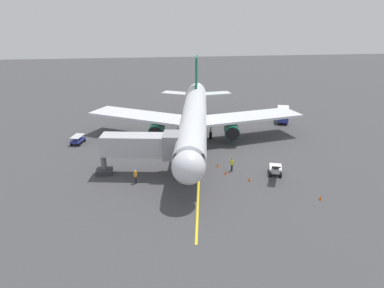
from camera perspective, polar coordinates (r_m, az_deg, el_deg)
The scene contains 13 objects.
ground_plane at distance 59.64m, azimuth -1.89°, elevation 0.64°, with size 220.00×220.00×0.00m, color #424244.
apron_lead_in_line at distance 51.89m, azimuth 1.18°, elevation -2.35°, with size 0.24×40.00×0.01m, color yellow.
airplane at distance 56.47m, azimuth 0.29°, elevation 3.81°, with size 34.33×40.23×11.50m.
jet_bridge at distance 46.32m, azimuth -6.78°, elevation -0.29°, with size 11.52×4.58×5.40m.
ground_crew_marshaller at distance 45.09m, azimuth -8.59°, elevation -4.91°, with size 0.40×0.47×1.71m.
ground_crew_wing_walker at distance 48.13m, azimuth 6.08°, elevation -3.15°, with size 0.46×0.35×1.71m.
baggage_cart_near_nose at distance 60.31m, azimuth -16.99°, elevation 0.64°, with size 2.12×2.88×1.27m.
belt_loader_portside at distance 48.20m, azimuth 12.59°, elevation -3.73°, with size 2.59×4.72×2.32m.
box_truck_starboard_side at distance 70.91m, azimuth 13.66°, elevation 4.38°, with size 3.38×4.99×2.62m.
safety_cone_nose_left at distance 43.45m, azimuth 18.97°, elevation -7.73°, with size 0.32×0.32×0.55m, color #F2590F.
safety_cone_nose_right at distance 49.42m, azimuth 3.96°, elevation -3.22°, with size 0.32×0.32×0.55m, color #F2590F.
safety_cone_wing_port at distance 45.91m, azimuth 8.75°, elevation -5.29°, with size 0.32×0.32×0.55m, color #F2590F.
safety_cone_wing_starboard at distance 47.32m, azimuth 5.17°, elevation -4.34°, with size 0.32×0.32×0.55m, color #F2590F.
Camera 1 is at (5.44, 56.08, 19.57)m, focal length 35.05 mm.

